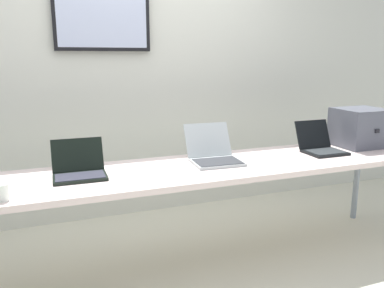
{
  "coord_description": "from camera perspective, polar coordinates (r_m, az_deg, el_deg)",
  "views": [
    {
      "loc": [
        -0.86,
        -2.42,
        1.48
      ],
      "look_at": [
        0.1,
        0.14,
        0.87
      ],
      "focal_mm": 36.28,
      "sensor_mm": 36.0,
      "label": 1
    }
  ],
  "objects": [
    {
      "name": "ground",
      "position": [
        2.98,
        -0.89,
        -17.68
      ],
      "size": [
        8.0,
        8.0,
        0.04
      ],
      "primitive_type": "cube",
      "color": "beige"
    },
    {
      "name": "back_wall",
      "position": [
        3.65,
        -7.19,
        10.38
      ],
      "size": [
        8.0,
        0.11,
        2.67
      ],
      "color": "silver",
      "rests_on": "ground"
    },
    {
      "name": "workbench",
      "position": [
        2.69,
        -0.94,
        -4.38
      ],
      "size": [
        3.74,
        0.7,
        0.74
      ],
      "color": "silver",
      "rests_on": "ground"
    },
    {
      "name": "equipment_box",
      "position": [
        3.6,
        23.49,
        2.26
      ],
      "size": [
        0.4,
        0.37,
        0.32
      ],
      "color": "#535763",
      "rests_on": "workbench"
    },
    {
      "name": "laptop_station_1",
      "position": [
        2.57,
        -16.26,
        -3.45
      ],
      "size": [
        0.33,
        0.31,
        0.22
      ],
      "color": "black",
      "rests_on": "workbench"
    },
    {
      "name": "laptop_station_2",
      "position": [
        2.83,
        3.15,
        -1.39
      ],
      "size": [
        0.37,
        0.42,
        0.25
      ],
      "color": "#A9B3B5",
      "rests_on": "workbench"
    },
    {
      "name": "laptop_station_3",
      "position": [
        3.27,
        18.33,
        -0.18
      ],
      "size": [
        0.31,
        0.33,
        0.24
      ],
      "color": "black",
      "rests_on": "workbench"
    },
    {
      "name": "coffee_mug",
      "position": [
        2.29,
        -26.2,
        -6.41
      ],
      "size": [
        0.07,
        0.07,
        0.09
      ],
      "color": "white",
      "rests_on": "workbench"
    }
  ]
}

